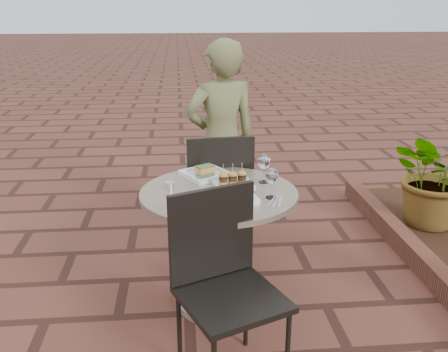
{
  "coord_description": "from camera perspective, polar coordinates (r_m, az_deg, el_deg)",
  "views": [
    {
      "loc": [
        -0.03,
        -2.54,
        1.74
      ],
      "look_at": [
        0.22,
        0.11,
        0.82
      ],
      "focal_mm": 40.0,
      "sensor_mm": 36.0,
      "label": 1
    }
  ],
  "objects": [
    {
      "name": "plate_sliders",
      "position": [
        2.91,
        0.99,
        -0.59
      ],
      "size": [
        0.25,
        0.25,
        0.14
      ],
      "rotation": [
        0.0,
        0.0,
        0.17
      ],
      "color": "silver",
      "rests_on": "cafe_table"
    },
    {
      "name": "cutlery_set",
      "position": [
        2.7,
        5.91,
        -2.93
      ],
      "size": [
        0.15,
        0.21,
        0.0
      ],
      "primitive_type": null,
      "rotation": [
        0.0,
        0.0,
        -0.34
      ],
      "color": "silver",
      "rests_on": "cafe_table"
    },
    {
      "name": "planter_curb",
      "position": [
        3.67,
        22.06,
        -9.42
      ],
      "size": [
        0.12,
        3.0,
        0.15
      ],
      "primitive_type": "cube",
      "color": "brown",
      "rests_on": "ground"
    },
    {
      "name": "wine_glass_mid",
      "position": [
        2.95,
        4.58,
        1.41
      ],
      "size": [
        0.07,
        0.07,
        0.17
      ],
      "color": "white",
      "rests_on": "cafe_table"
    },
    {
      "name": "potted_plant_a",
      "position": [
        4.24,
        23.2,
        0.27
      ],
      "size": [
        0.85,
        0.76,
        0.84
      ],
      "primitive_type": "imported",
      "rotation": [
        0.0,
        0.0,
        0.15
      ],
      "color": "#33662D",
      "rests_on": "mulch_bed"
    },
    {
      "name": "plate_tuna",
      "position": [
        2.71,
        0.64,
        -2.39
      ],
      "size": [
        0.31,
        0.31,
        0.03
      ],
      "rotation": [
        0.0,
        0.0,
        0.25
      ],
      "color": "silver",
      "rests_on": "cafe_table"
    },
    {
      "name": "wine_glass_far",
      "position": [
        2.95,
        4.59,
        1.58
      ],
      "size": [
        0.07,
        0.07,
        0.18
      ],
      "color": "white",
      "rests_on": "cafe_table"
    },
    {
      "name": "wine_glass_right",
      "position": [
        2.71,
        5.49,
        -0.1
      ],
      "size": [
        0.07,
        0.07,
        0.17
      ],
      "color": "white",
      "rests_on": "cafe_table"
    },
    {
      "name": "diner",
      "position": [
        3.74,
        -0.32,
        3.88
      ],
      "size": [
        0.62,
        0.48,
        1.52
      ],
      "primitive_type": "imported",
      "rotation": [
        0.0,
        0.0,
        3.36
      ],
      "color": "brown",
      "rests_on": "ground"
    },
    {
      "name": "cafe_table",
      "position": [
        2.94,
        -0.59,
        -6.23
      ],
      "size": [
        0.9,
        0.9,
        0.73
      ],
      "color": "gray",
      "rests_on": "ground"
    },
    {
      "name": "plate_salmon",
      "position": [
        3.08,
        -2.16,
        0.32
      ],
      "size": [
        0.34,
        0.34,
        0.07
      ],
      "rotation": [
        0.0,
        0.0,
        0.53
      ],
      "color": "silver",
      "rests_on": "cafe_table"
    },
    {
      "name": "chair_far",
      "position": [
        3.41,
        -0.65,
        -1.34
      ],
      "size": [
        0.47,
        0.47,
        0.93
      ],
      "rotation": [
        0.0,
        0.0,
        3.22
      ],
      "color": "black",
      "rests_on": "ground"
    },
    {
      "name": "steel_ramekin",
      "position": [
        2.88,
        -6.24,
        -1.08
      ],
      "size": [
        0.06,
        0.06,
        0.04
      ],
      "primitive_type": "cylinder",
      "rotation": [
        0.0,
        0.0,
        -0.06
      ],
      "color": "silver",
      "rests_on": "cafe_table"
    },
    {
      "name": "ground",
      "position": [
        3.08,
        -3.99,
        -15.4
      ],
      "size": [
        60.0,
        60.0,
        0.0
      ],
      "primitive_type": "plane",
      "color": "#592D23",
      "rests_on": "ground"
    },
    {
      "name": "chair_near",
      "position": [
        2.39,
        -0.18,
        -10.78
      ],
      "size": [
        0.58,
        0.58,
        0.93
      ],
      "rotation": [
        0.0,
        0.0,
        0.4
      ],
      "color": "black",
      "rests_on": "ground"
    }
  ]
}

